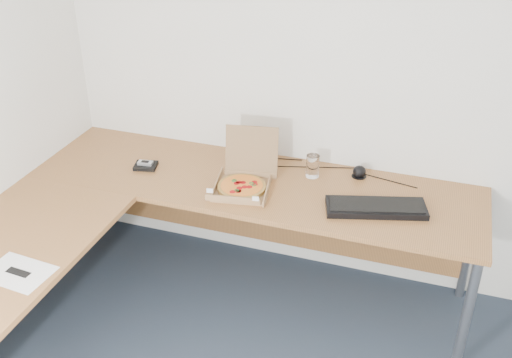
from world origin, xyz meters
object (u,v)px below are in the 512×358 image
(pizza_box, at_px, (243,183))
(drinking_glass, at_px, (313,166))
(keyboard, at_px, (376,208))
(wallet, at_px, (146,166))
(desk, at_px, (168,216))

(pizza_box, height_order, drinking_glass, pizza_box)
(keyboard, relative_size, wallet, 4.03)
(pizza_box, bearing_deg, desk, -141.20)
(drinking_glass, bearing_deg, pizza_box, -141.91)
(desk, height_order, wallet, wallet)
(desk, distance_m, keyboard, 1.07)
(desk, distance_m, wallet, 0.50)
(pizza_box, xyz_separation_m, drinking_glass, (0.32, 0.25, 0.03))
(desk, xyz_separation_m, keyboard, (1.01, 0.34, 0.05))
(keyboard, xyz_separation_m, wallet, (-1.33, 0.04, -0.01))
(desk, relative_size, keyboard, 4.92)
(desk, distance_m, pizza_box, 0.45)
(desk, bearing_deg, keyboard, 18.77)
(desk, xyz_separation_m, drinking_glass, (0.61, 0.59, 0.09))
(wallet, bearing_deg, keyboard, -14.86)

